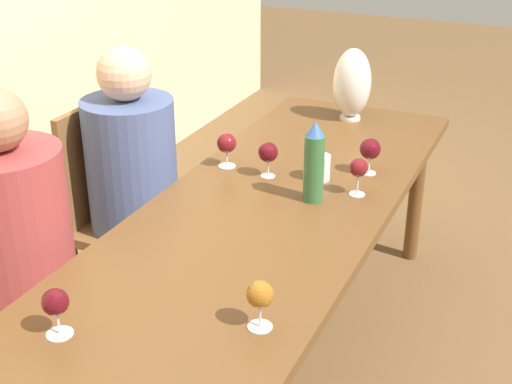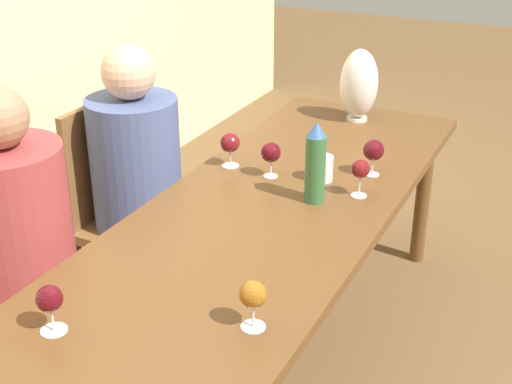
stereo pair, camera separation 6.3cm
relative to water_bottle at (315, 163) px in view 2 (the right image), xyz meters
The scene contains 15 objects.
ground_plane 0.90m from the water_bottle, 144.97° to the left, with size 14.00×14.00×0.00m, color brown.
dining_table 0.31m from the water_bottle, 144.97° to the left, with size 2.55×0.81×0.73m.
water_bottle is the anchor object (origin of this frame).
water_tumbler 0.21m from the water_bottle, 12.62° to the left, with size 0.08×0.08×0.10m.
vase 0.90m from the water_bottle, ahead, with size 0.17×0.17×0.34m.
wine_glass_0 0.45m from the water_bottle, 70.62° to the left, with size 0.08×0.08×0.14m.
wine_glass_1 0.27m from the water_bottle, 61.50° to the left, with size 0.08×0.08×0.14m.
wine_glass_2 0.79m from the water_bottle, 169.71° to the right, with size 0.07×0.07×0.14m.
wine_glass_3 1.07m from the water_bottle, 162.69° to the left, with size 0.07×0.07×0.13m.
wine_glass_4 0.18m from the water_bottle, 50.35° to the right, with size 0.07×0.07×0.14m.
wine_glass_5 0.34m from the water_bottle, 20.29° to the right, with size 0.08×0.08×0.14m.
chair_near 1.15m from the water_bottle, 127.31° to the left, with size 0.44×0.44×0.94m.
chair_far 0.94m from the water_bottle, 88.46° to the left, with size 0.44×0.44×0.94m.
person_near 1.04m from the water_bottle, 130.36° to the left, with size 0.37×0.37×1.22m.
person_far 0.81m from the water_bottle, 88.28° to the left, with size 0.37×0.37×1.20m.
Camera 2 is at (-1.97, -0.95, 1.84)m, focal length 50.00 mm.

